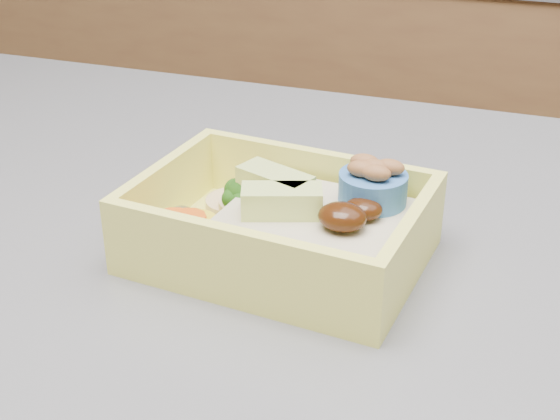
% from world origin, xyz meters
% --- Properties ---
extents(bento_box, '(0.18, 0.14, 0.06)m').
position_xyz_m(bento_box, '(0.06, 0.01, 0.94)').
color(bento_box, '#FFFA69').
rests_on(bento_box, island).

